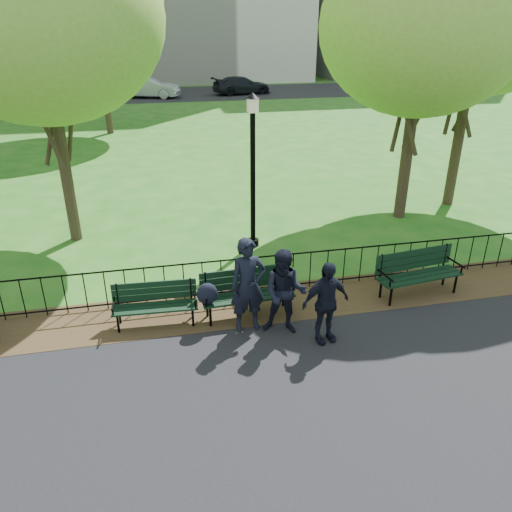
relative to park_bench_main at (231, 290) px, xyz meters
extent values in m
plane|color=#1F5C18|center=(0.93, -1.12, -0.65)|extent=(120.00, 120.00, 0.00)
cube|color=black|center=(0.93, -4.52, -0.64)|extent=(60.00, 9.20, 0.01)
cube|color=#332515|center=(0.93, 0.38, -0.63)|extent=(60.00, 1.60, 0.01)
cube|color=black|center=(0.93, 33.88, -0.64)|extent=(70.00, 9.00, 0.01)
cylinder|color=black|center=(0.93, 0.88, 0.23)|extent=(24.00, 0.04, 0.04)
cylinder|color=black|center=(0.93, 0.88, -0.53)|extent=(24.00, 0.04, 0.04)
cylinder|color=black|center=(0.93, 0.88, -0.20)|extent=(0.02, 0.02, 0.90)
cube|color=black|center=(0.34, -0.01, -0.18)|extent=(1.88, 0.58, 0.04)
cube|color=black|center=(0.32, 0.26, 0.18)|extent=(1.86, 0.12, 0.46)
cylinder|color=black|center=(-0.46, -0.23, -0.41)|extent=(0.05, 0.05, 0.46)
cylinder|color=black|center=(1.15, -0.16, -0.41)|extent=(0.05, 0.05, 0.46)
cylinder|color=black|center=(-0.48, 0.14, -0.41)|extent=(0.05, 0.05, 0.46)
cylinder|color=black|center=(1.13, 0.21, -0.41)|extent=(0.05, 0.05, 0.46)
cylinder|color=black|center=(-0.54, -0.05, 0.01)|extent=(0.07, 0.58, 0.04)
cylinder|color=black|center=(1.21, 0.03, 0.01)|extent=(0.07, 0.58, 0.04)
ellipsoid|color=black|center=(-0.50, -0.15, 0.06)|extent=(0.42, 0.30, 0.45)
cube|color=black|center=(-1.50, 0.05, -0.23)|extent=(1.67, 0.53, 0.04)
cube|color=black|center=(-1.49, 0.29, 0.08)|extent=(1.65, 0.12, 0.41)
cylinder|color=black|center=(-2.22, -0.08, -0.44)|extent=(0.05, 0.05, 0.41)
cylinder|color=black|center=(-0.80, -0.15, -0.44)|extent=(0.05, 0.05, 0.41)
cylinder|color=black|center=(-2.20, 0.25, -0.44)|extent=(0.05, 0.05, 0.41)
cylinder|color=black|center=(-0.78, 0.17, -0.44)|extent=(0.05, 0.05, 0.41)
cylinder|color=black|center=(-2.28, 0.09, -0.07)|extent=(0.06, 0.51, 0.04)
cylinder|color=black|center=(-0.72, 0.01, -0.07)|extent=(0.06, 0.51, 0.04)
cube|color=black|center=(4.13, 0.02, -0.17)|extent=(1.96, 0.75, 0.04)
cube|color=black|center=(4.09, 0.29, 0.20)|extent=(1.90, 0.28, 0.48)
cylinder|color=black|center=(3.33, -0.28, -0.41)|extent=(0.05, 0.05, 0.48)
cylinder|color=black|center=(4.97, -0.06, -0.41)|extent=(0.05, 0.05, 0.48)
cylinder|color=black|center=(3.28, 0.10, -0.41)|extent=(0.05, 0.05, 0.48)
cylinder|color=black|center=(4.92, 0.32, -0.41)|extent=(0.05, 0.05, 0.48)
cylinder|color=black|center=(3.24, -0.10, 0.02)|extent=(0.12, 0.59, 0.04)
cylinder|color=black|center=(5.02, 0.14, 0.02)|extent=(0.12, 0.59, 0.04)
cylinder|color=black|center=(1.17, 3.42, -0.56)|extent=(0.31, 0.31, 0.18)
cylinder|color=black|center=(1.17, 3.42, 1.12)|extent=(0.13, 0.13, 3.54)
cube|color=beige|center=(1.17, 3.42, 3.00)|extent=(0.24, 0.24, 0.33)
cone|color=black|center=(1.17, 3.42, 3.22)|extent=(0.35, 0.35, 0.13)
cylinder|color=#2D2116|center=(-3.50, 4.89, 1.05)|extent=(0.30, 0.30, 3.39)
ellipsoid|color=#7AA631|center=(-3.50, 4.89, 4.89)|extent=(5.72, 5.72, 4.86)
cylinder|color=#2D2116|center=(6.01, 4.59, 0.99)|extent=(0.34, 0.34, 3.27)
ellipsoid|color=#7AA631|center=(6.01, 4.59, 4.69)|extent=(5.50, 5.50, 4.68)
cylinder|color=#2D2116|center=(8.12, 5.33, 1.20)|extent=(0.33, 0.33, 3.69)
cylinder|color=#2D2116|center=(-3.20, 19.25, 1.32)|extent=(0.35, 0.35, 3.94)
imported|color=black|center=(0.25, -0.43, 0.31)|extent=(0.72, 0.50, 1.88)
imported|color=black|center=(0.90, -0.70, 0.22)|extent=(0.93, 0.70, 1.71)
imported|color=black|center=(1.55, -1.13, 0.17)|extent=(1.00, 0.56, 1.62)
imported|color=yellow|center=(-8.88, 33.18, 0.10)|extent=(4.37, 1.84, 1.47)
imported|color=#B3B7BC|center=(-0.81, 32.10, 0.12)|extent=(4.83, 2.96, 1.50)
imported|color=black|center=(6.47, 32.66, 0.04)|extent=(4.95, 2.75, 1.36)
camera|label=1|loc=(-1.36, -8.52, 4.85)|focal=35.00mm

